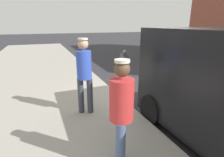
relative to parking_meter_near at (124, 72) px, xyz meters
name	(u,v)px	position (x,y,z in m)	size (l,w,h in m)	color
ground_plane	(149,96)	(-1.35, -0.94, -1.18)	(80.00, 80.00, 0.00)	#2D2D33
sidewalk_slab	(30,113)	(2.15, -0.94, -1.11)	(5.00, 32.00, 0.15)	#9E998E
parking_meter_near	(124,72)	(0.00, 0.00, 0.00)	(0.14, 0.18, 1.52)	gray
pedestrian_in_blue	(84,71)	(0.85, -0.35, 0.00)	(0.34, 0.34, 1.78)	#383D47
pedestrian_in_red	(121,110)	(0.77, 1.54, -0.09)	(0.34, 0.34, 1.65)	#4C608C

